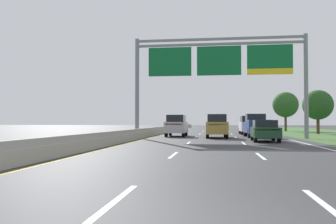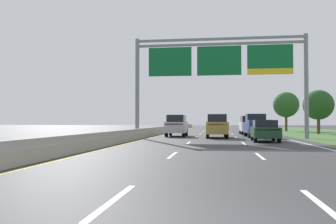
{
  "view_description": "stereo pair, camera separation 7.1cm",
  "coord_description": "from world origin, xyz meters",
  "views": [
    {
      "loc": [
        -0.04,
        -4.88,
        1.45
      ],
      "look_at": [
        -3.59,
        21.81,
        2.19
      ],
      "focal_mm": 37.97,
      "sensor_mm": 36.0,
      "label": 1
    },
    {
      "loc": [
        0.04,
        -4.87,
        1.45
      ],
      "look_at": [
        -3.59,
        21.81,
        2.19
      ],
      "focal_mm": 37.97,
      "sensor_mm": 36.0,
      "label": 2
    }
  ],
  "objects": [
    {
      "name": "overhead_sign_gantry",
      "position": [
        0.3,
        26.47,
        6.4
      ],
      "size": [
        15.06,
        0.42,
        8.98
      ],
      "color": "gray",
      "rests_on": "ground"
    },
    {
      "name": "median_barrier_concrete",
      "position": [
        -6.6,
        35.0,
        0.35
      ],
      "size": [
        0.6,
        110.0,
        0.85
      ],
      "color": "#A8A399",
      "rests_on": "ground"
    },
    {
      "name": "car_white_right_lane_suv",
      "position": [
        3.73,
        36.87,
        1.1
      ],
      "size": [
        1.95,
        4.72,
        2.11
      ],
      "rotation": [
        0.0,
        0.0,
        1.58
      ],
      "color": "silver",
      "rests_on": "ground"
    },
    {
      "name": "pickup_truck_blue",
      "position": [
        3.81,
        29.37,
        1.07
      ],
      "size": [
        2.12,
        5.44,
        2.2
      ],
      "rotation": [
        0.0,
        0.0,
        1.59
      ],
      "color": "navy",
      "rests_on": "ground"
    },
    {
      "name": "roadside_tree_mid",
      "position": [
        12.0,
        39.01,
        3.43
      ],
      "size": [
        3.52,
        3.52,
        5.21
      ],
      "color": "#4C3823",
      "rests_on": "ground"
    },
    {
      "name": "lane_striping",
      "position": [
        0.0,
        34.54,
        0.0
      ],
      "size": [
        11.96,
        106.0,
        0.01
      ],
      "color": "white",
      "rests_on": "ground"
    },
    {
      "name": "roadside_tree_far",
      "position": [
        10.53,
        50.71,
        4.02
      ],
      "size": [
        3.85,
        3.85,
        5.96
      ],
      "color": "#4C3823",
      "rests_on": "ground"
    },
    {
      "name": "ground_plane",
      "position": [
        0.0,
        35.0,
        0.0
      ],
      "size": [
        220.0,
        220.0,
        0.0
      ],
      "primitive_type": "plane",
      "color": "#333335"
    },
    {
      "name": "car_gold_centre_lane_suv",
      "position": [
        0.09,
        27.49,
        1.1
      ],
      "size": [
        1.98,
        4.73,
        2.11
      ],
      "rotation": [
        0.0,
        0.0,
        1.59
      ],
      "color": "#A38438",
      "rests_on": "ground"
    },
    {
      "name": "car_silver_left_lane_suv",
      "position": [
        -3.85,
        30.09,
        1.1
      ],
      "size": [
        1.91,
        4.7,
        2.11
      ],
      "rotation": [
        0.0,
        0.0,
        1.57
      ],
      "color": "#B2B5BA",
      "rests_on": "ground"
    },
    {
      "name": "car_darkgreen_right_lane_sedan",
      "position": [
        3.57,
        21.9,
        0.82
      ],
      "size": [
        1.94,
        4.45,
        1.57
      ],
      "rotation": [
        0.0,
        0.0,
        1.54
      ],
      "color": "#193D23",
      "rests_on": "ground"
    }
  ]
}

